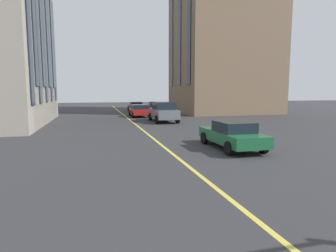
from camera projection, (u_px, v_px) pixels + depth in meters
lane_centre_line at (155, 140)px, 16.58m from camera, size 80.00×0.16×0.01m
car_black_far at (136, 106)px, 40.46m from camera, size 4.40×1.95×1.37m
car_red_mid at (155, 107)px, 40.11m from camera, size 3.90×1.89×1.40m
car_green_parked_b at (232, 135)px, 14.07m from camera, size 4.40×1.95×1.37m
car_red_trailing at (139, 110)px, 31.95m from camera, size 4.40×1.95×1.37m
car_grey_parked_a at (163, 111)px, 26.55m from camera, size 4.70×2.14×1.88m
building_right_near at (224, 14)px, 37.39m from camera, size 11.44×12.31×25.98m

